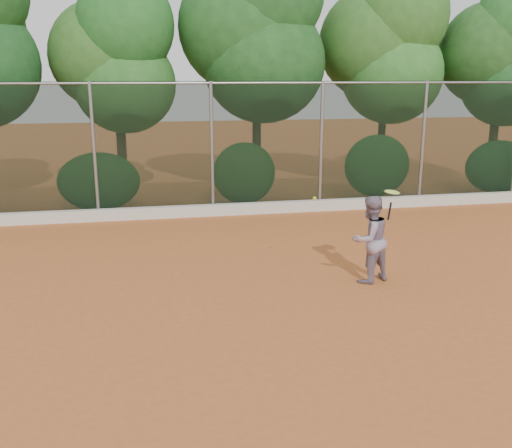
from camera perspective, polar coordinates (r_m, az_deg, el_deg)
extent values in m
plane|color=#B55F2A|center=(8.92, 1.26, -9.40)|extent=(80.00, 80.00, 0.00)
cube|color=beige|center=(15.28, -4.23, 1.40)|extent=(24.00, 0.20, 0.30)
imported|color=gray|center=(10.40, 11.30, -1.51)|extent=(0.94, 0.84, 1.58)
cube|color=black|center=(15.18, -4.43, 7.45)|extent=(24.00, 0.01, 3.50)
cylinder|color=gray|center=(15.06, -4.56, 13.88)|extent=(24.00, 0.06, 0.06)
cylinder|color=gray|center=(15.12, -15.87, 6.91)|extent=(0.09, 0.09, 3.50)
cylinder|color=gray|center=(15.18, -4.43, 7.45)|extent=(0.09, 0.09, 3.50)
cylinder|color=gray|center=(15.81, 6.53, 7.68)|extent=(0.09, 0.09, 3.50)
cylinder|color=gray|center=(16.96, 16.33, 7.66)|extent=(0.09, 0.09, 3.50)
cylinder|color=#452F1A|center=(17.44, -13.21, 6.21)|extent=(0.28, 0.28, 2.40)
ellipsoid|color=#265F20|center=(17.16, -12.97, 13.48)|extent=(2.90, 2.40, 2.80)
ellipsoid|color=#29561D|center=(17.49, -14.80, 16.01)|extent=(3.20, 2.70, 3.10)
ellipsoid|color=#1D561F|center=(17.02, -12.95, 18.87)|extent=(2.70, 2.30, 2.90)
cylinder|color=#3B2716|center=(17.42, 0.07, 7.58)|extent=(0.26, 0.26, 3.00)
ellipsoid|color=#2A6426|center=(17.23, 0.82, 15.83)|extent=(3.60, 3.00, 3.50)
ellipsoid|color=#2B6928|center=(17.48, -1.08, 19.09)|extent=(3.90, 3.20, 3.80)
cylinder|color=#3B2916|center=(18.85, 12.37, 7.32)|extent=(0.24, 0.24, 2.70)
ellipsoid|color=#286221|center=(18.70, 13.47, 14.43)|extent=(3.20, 2.70, 3.10)
ellipsoid|color=#26521C|center=(18.80, 11.80, 17.27)|extent=(3.50, 2.90, 3.40)
ellipsoid|color=#26551D|center=(18.74, 14.23, 19.60)|extent=(3.00, 2.50, 3.10)
cylinder|color=#45311A|center=(20.28, 22.52, 6.76)|extent=(0.28, 0.28, 2.50)
ellipsoid|color=#296A28|center=(20.17, 23.80, 13.04)|extent=(3.00, 2.50, 2.90)
ellipsoid|color=#2F6325|center=(20.15, 22.33, 15.46)|extent=(3.30, 2.80, 3.20)
ellipsoid|color=#316727|center=(16.05, -15.44, 4.10)|extent=(2.20, 1.16, 1.60)
ellipsoid|color=#366E2A|center=(16.22, -1.19, 5.09)|extent=(1.80, 1.04, 1.76)
ellipsoid|color=#33762D|center=(17.34, 12.00, 5.73)|extent=(2.00, 1.10, 1.84)
ellipsoid|color=#266428|center=(19.28, 23.04, 5.30)|extent=(2.16, 1.12, 1.64)
cylinder|color=black|center=(10.30, 13.21, 1.26)|extent=(0.06, 0.09, 0.33)
torus|color=black|center=(10.17, 13.46, 3.10)|extent=(0.41, 0.41, 0.07)
cylinder|color=#CBE944|center=(10.17, 13.46, 3.10)|extent=(0.35, 0.35, 0.04)
sphere|color=gold|center=(10.13, 5.88, 2.56)|extent=(0.07, 0.07, 0.07)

